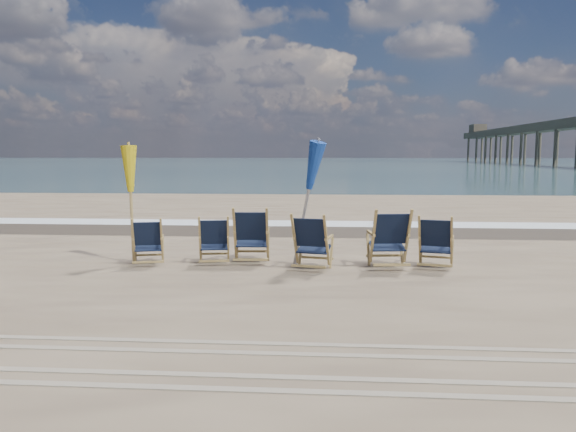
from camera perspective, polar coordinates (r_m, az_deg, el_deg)
name	(u,v)px	position (r m, az deg, el deg)	size (l,w,h in m)	color
ocean	(326,162)	(136.04, 3.92, 5.51)	(400.00, 400.00, 0.00)	#3C5B63
surf_foam	(303,223)	(16.47, 1.56, -0.75)	(200.00, 1.40, 0.01)	silver
wet_sand_strip	(301,230)	(14.98, 1.30, -1.46)	(200.00, 2.60, 0.00)	#42362A
tire_tracks	(250,364)	(5.66, -3.86, -14.77)	(80.00, 1.30, 0.01)	gray
beach_chair_0	(162,241)	(10.51, -12.71, -2.52)	(0.57, 0.65, 0.90)	black
beach_chair_1	(228,240)	(10.39, -6.10, -2.43)	(0.59, 0.66, 0.92)	black
beach_chair_2	(267,236)	(10.36, -2.12, -2.00)	(0.69, 0.77, 1.08)	black
beach_chair_3	(326,243)	(9.71, 3.93, -2.73)	(0.66, 0.74, 1.02)	black
beach_chair_4	(408,239)	(10.11, 12.09, -2.27)	(0.71, 0.79, 1.10)	black
beach_chair_5	(452,243)	(10.22, 16.28, -2.64)	(0.63, 0.71, 0.98)	black
umbrella_yellow	(130,175)	(10.77, -15.71, 4.01)	(0.30, 0.30, 2.17)	#A18348
umbrella_blue	(305,169)	(10.04, 1.74, 4.77)	(0.30, 0.30, 2.30)	#A5A5AD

